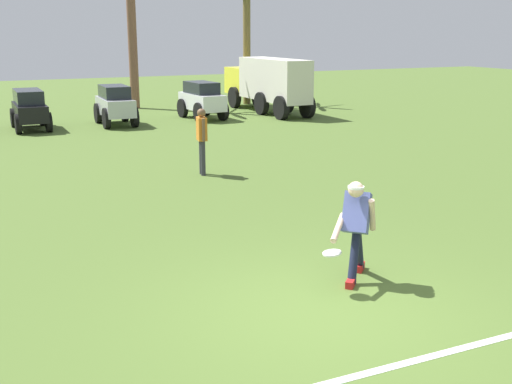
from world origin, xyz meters
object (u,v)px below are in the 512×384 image
(frisbee_in_flight, at_px, (332,253))
(parked_car_slot_e, at_px, (202,99))
(palm_tree_right_of_centre, at_px, (131,15))
(palm_tree_far_right, at_px, (247,35))
(teammate_near_sideline, at_px, (202,135))
(parked_car_slot_c, at_px, (29,108))
(parked_car_slot_d, at_px, (115,104))
(box_truck, at_px, (268,82))
(frisbee_thrower, at_px, (356,225))

(frisbee_in_flight, distance_m, parked_car_slot_e, 17.02)
(palm_tree_right_of_centre, distance_m, palm_tree_far_right, 5.19)
(frisbee_in_flight, relative_size, parked_car_slot_e, 0.13)
(teammate_near_sideline, distance_m, palm_tree_right_of_centre, 14.08)
(teammate_near_sideline, xyz_separation_m, parked_car_slot_c, (-2.79, 9.15, -0.22))
(parked_car_slot_d, bearing_deg, box_truck, 7.94)
(frisbee_in_flight, distance_m, palm_tree_right_of_centre, 21.38)
(teammate_near_sideline, xyz_separation_m, box_truck, (6.62, 9.85, 0.29))
(teammate_near_sideline, height_order, palm_tree_far_right, palm_tree_far_right)
(frisbee_in_flight, bearing_deg, parked_car_slot_e, 74.78)
(parked_car_slot_e, relative_size, palm_tree_far_right, 0.47)
(palm_tree_right_of_centre, bearing_deg, parked_car_slot_d, -112.82)
(teammate_near_sideline, distance_m, palm_tree_far_right, 15.05)
(parked_car_slot_c, distance_m, palm_tree_right_of_centre, 7.32)
(frisbee_in_flight, xyz_separation_m, box_truck, (7.62, 17.13, 0.69))
(parked_car_slot_d, xyz_separation_m, palm_tree_far_right, (7.06, 4.12, 2.36))
(frisbee_in_flight, xyz_separation_m, palm_tree_right_of_centre, (3.06, 20.90, 3.36))
(parked_car_slot_d, height_order, palm_tree_right_of_centre, palm_tree_right_of_centre)
(frisbee_thrower, xyz_separation_m, box_truck, (7.11, 16.91, 0.44))
(box_truck, relative_size, palm_tree_right_of_centre, 0.88)
(teammate_near_sideline, xyz_separation_m, palm_tree_right_of_centre, (2.06, 13.61, 2.96))
(frisbee_thrower, bearing_deg, teammate_near_sideline, 86.08)
(teammate_near_sideline, bearing_deg, palm_tree_far_right, 61.27)
(teammate_near_sideline, relative_size, palm_tree_far_right, 0.31)
(frisbee_thrower, relative_size, parked_car_slot_e, 0.59)
(frisbee_thrower, xyz_separation_m, frisbee_in_flight, (-0.51, -0.22, -0.25))
(parked_car_slot_d, bearing_deg, frisbee_in_flight, -93.84)
(frisbee_in_flight, relative_size, parked_car_slot_d, 0.14)
(frisbee_thrower, distance_m, teammate_near_sideline, 7.08)
(frisbee_in_flight, relative_size, teammate_near_sideline, 0.21)
(teammate_near_sideline, xyz_separation_m, parked_car_slot_e, (3.48, 9.14, -0.20))
(frisbee_thrower, relative_size, frisbee_in_flight, 4.39)
(frisbee_in_flight, bearing_deg, teammate_near_sideline, 82.24)
(teammate_near_sideline, xyz_separation_m, palm_tree_far_right, (7.16, 13.06, 2.16))
(frisbee_in_flight, xyz_separation_m, parked_car_slot_c, (-1.80, 16.43, 0.18))
(frisbee_thrower, xyz_separation_m, teammate_near_sideline, (0.48, 7.06, 0.14))
(frisbee_thrower, bearing_deg, palm_tree_right_of_centre, 82.98)
(parked_car_slot_e, xyz_separation_m, box_truck, (3.15, 0.71, 0.49))
(parked_car_slot_e, height_order, box_truck, box_truck)
(teammate_near_sideline, distance_m, parked_car_slot_d, 8.94)
(box_truck, bearing_deg, frisbee_thrower, -112.80)
(frisbee_in_flight, distance_m, parked_car_slot_d, 16.26)
(frisbee_thrower, height_order, parked_car_slot_d, frisbee_thrower)
(parked_car_slot_e, height_order, palm_tree_far_right, palm_tree_far_right)
(parked_car_slot_e, bearing_deg, parked_car_slot_d, -176.56)
(box_truck, distance_m, palm_tree_far_right, 3.76)
(parked_car_slot_e, xyz_separation_m, palm_tree_right_of_centre, (-1.41, 4.47, 3.16))
(frisbee_thrower, distance_m, frisbee_in_flight, 0.61)
(teammate_near_sideline, bearing_deg, parked_car_slot_c, 106.94)
(teammate_near_sideline, bearing_deg, box_truck, 56.08)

